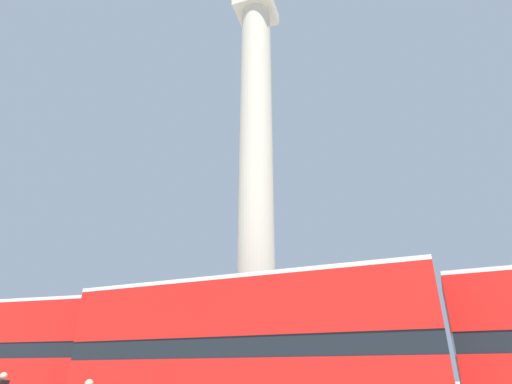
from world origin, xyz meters
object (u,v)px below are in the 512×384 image
at_px(equestrian_statue, 96,376).
at_px(bus_b, 245,348).
at_px(monument_column, 256,223).
at_px(bus_a, 7,355).
at_px(street_lamp, 235,343).

bearing_deg(equestrian_statue, bus_b, -68.43).
bearing_deg(bus_b, monument_column, 110.06).
bearing_deg(bus_b, bus_a, 177.30).
relative_size(bus_a, equestrian_statue, 2.02).
xyz_separation_m(monument_column, bus_b, (1.79, -6.54, -6.41)).
xyz_separation_m(bus_a, street_lamp, (9.22, 1.58, 0.35)).
distance_m(monument_column, equestrian_statue, 15.71).
height_order(bus_a, bus_b, bus_a).
distance_m(bus_a, street_lamp, 9.36).
distance_m(bus_b, equestrian_statue, 18.96).
distance_m(bus_b, street_lamp, 3.34).
relative_size(monument_column, bus_b, 2.31).
bearing_deg(equestrian_statue, street_lamp, -63.51).
bearing_deg(street_lamp, bus_b, -63.84).
bearing_deg(monument_column, bus_b, -74.70).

